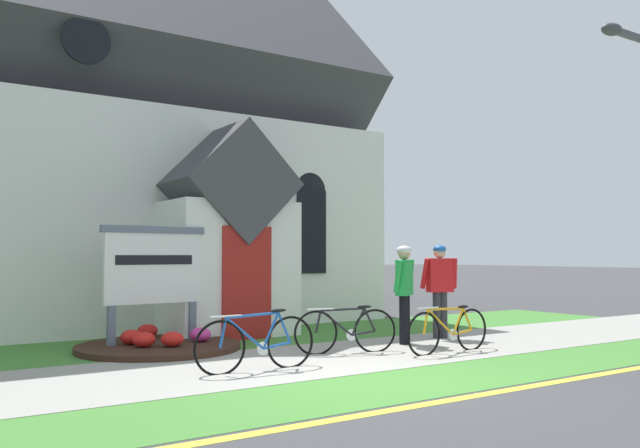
{
  "coord_description": "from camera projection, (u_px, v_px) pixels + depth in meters",
  "views": [
    {
      "loc": [
        -5.11,
        -6.42,
        1.57
      ],
      "look_at": [
        1.29,
        3.3,
        2.13
      ],
      "focal_mm": 36.23,
      "sensor_mm": 36.0,
      "label": 1
    }
  ],
  "objects": [
    {
      "name": "church_building",
      "position": [
        19.0,
        137.0,
        16.06
      ],
      "size": [
        14.84,
        12.56,
        12.64
      ],
      "color": "white",
      "rests_on": "ground"
    },
    {
      "name": "church_sign",
      "position": [
        154.0,
        269.0,
        10.96
      ],
      "size": [
        1.84,
        0.26,
        2.06
      ],
      "color": "slate",
      "rests_on": "ground"
    },
    {
      "name": "sidewalk_slab",
      "position": [
        157.0,
        375.0,
        8.38
      ],
      "size": [
        32.0,
        2.8,
        0.01
      ],
      "primitive_type": "cube",
      "color": "#99968E",
      "rests_on": "ground"
    },
    {
      "name": "church_lawn",
      "position": [
        101.0,
        349.0,
        10.69
      ],
      "size": [
        24.0,
        2.76,
        0.01
      ],
      "primitive_type": "cube",
      "color": "#427F33",
      "rests_on": "ground"
    },
    {
      "name": "ground",
      "position": [
        238.0,
        343.0,
        11.43
      ],
      "size": [
        140.0,
        140.0,
        0.0
      ],
      "primitive_type": "plane",
      "color": "#3D3D3F"
    },
    {
      "name": "grass_verge",
      "position": [
        230.0,
        409.0,
        6.55
      ],
      "size": [
        32.0,
        1.58,
        0.01
      ],
      "primitive_type": "cube",
      "color": "#427F33",
      "rests_on": "ground"
    },
    {
      "name": "bicycle_green",
      "position": [
        449.0,
        330.0,
        10.34
      ],
      "size": [
        1.78,
        0.09,
        0.77
      ],
      "color": "black",
      "rests_on": "ground"
    },
    {
      "name": "bicycle_black",
      "position": [
        257.0,
        343.0,
        8.71
      ],
      "size": [
        1.79,
        0.1,
        0.84
      ],
      "color": "black",
      "rests_on": "ground"
    },
    {
      "name": "bicycle_red",
      "position": [
        346.0,
        330.0,
        10.28
      ],
      "size": [
        1.63,
        0.56,
        0.78
      ],
      "color": "black",
      "rests_on": "ground"
    },
    {
      "name": "cyclist_in_white_jersey",
      "position": [
        404.0,
        286.0,
        11.35
      ],
      "size": [
        0.61,
        0.45,
        1.73
      ],
      "color": "black",
      "rests_on": "ground"
    },
    {
      "name": "curb_paint_stripe",
      "position": [
        276.0,
        430.0,
        5.77
      ],
      "size": [
        28.0,
        0.16,
        0.01
      ],
      "primitive_type": "cube",
      "color": "yellow",
      "rests_on": "ground"
    },
    {
      "name": "flower_bed",
      "position": [
        159.0,
        345.0,
        10.65
      ],
      "size": [
        2.68,
        2.68,
        0.34
      ],
      "color": "#382319",
      "rests_on": "ground"
    },
    {
      "name": "cyclist_in_red_jersey",
      "position": [
        440.0,
        283.0,
        12.14
      ],
      "size": [
        0.64,
        0.4,
        1.76
      ],
      "color": "#2D2D33",
      "rests_on": "ground"
    },
    {
      "name": "roadside_conifer",
      "position": [
        254.0,
        163.0,
        20.63
      ],
      "size": [
        4.19,
        4.19,
        6.84
      ],
      "color": "#4C3823",
      "rests_on": "ground"
    }
  ]
}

